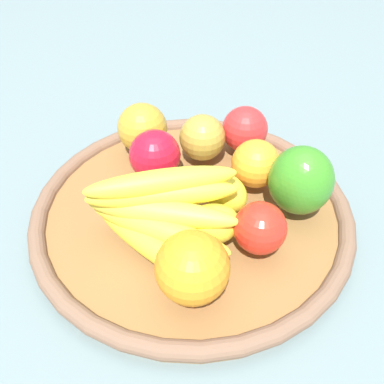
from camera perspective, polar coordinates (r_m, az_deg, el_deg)
ground_plane at (r=0.61m, az=0.00°, el=-3.53°), size 2.40×2.40×0.00m
basket at (r=0.60m, az=0.00°, el=-2.54°), size 0.45×0.45×0.03m
lemon_0 at (r=0.57m, az=4.43°, el=-0.03°), size 0.08×0.09×0.05m
apple_3 at (r=0.67m, az=7.18°, el=8.46°), size 0.08×0.08×0.07m
lemon_1 at (r=0.52m, az=2.80°, el=-4.35°), size 0.07×0.06×0.05m
apple_4 at (r=0.61m, az=-5.06°, el=4.97°), size 0.11×0.11×0.08m
apple_2 at (r=0.52m, az=9.22°, el=-4.84°), size 0.09×0.09×0.07m
banana_bunch at (r=0.51m, az=-4.47°, el=-2.80°), size 0.19×0.17×0.09m
apple_1 at (r=0.67m, az=-6.74°, el=8.61°), size 0.10×0.10×0.08m
orange_0 at (r=0.46m, az=0.05°, el=-10.21°), size 0.12×0.12×0.08m
bell_pepper at (r=0.57m, az=14.54°, el=1.51°), size 0.12×0.11×0.10m
apple_0 at (r=0.65m, az=1.42°, el=7.39°), size 0.09×0.09×0.07m
orange_1 at (r=0.60m, az=8.64°, el=3.83°), size 0.08×0.08×0.07m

